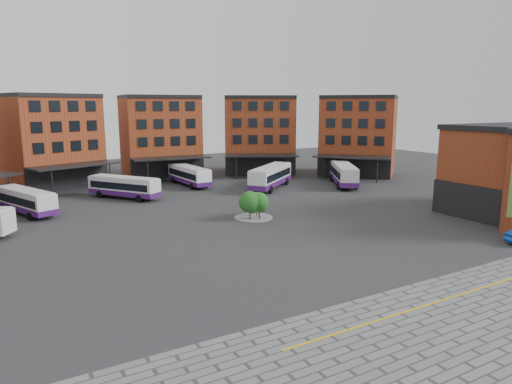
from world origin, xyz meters
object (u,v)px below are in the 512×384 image
tree_island (255,203)px  bus_c (124,187)px  bus_e (271,176)px  bus_f (343,174)px  bus_b (25,201)px  bus_d (189,175)px

tree_island → bus_c: 21.73m
bus_e → bus_f: (11.76, -3.46, -0.02)m
tree_island → bus_c: size_ratio=0.43×
bus_c → bus_e: bus_e is taller
tree_island → bus_c: tree_island is taller
bus_b → bus_d: size_ratio=0.97×
bus_c → bus_f: size_ratio=0.86×
tree_island → bus_b: size_ratio=0.41×
bus_b → bus_e: bus_e is taller
bus_d → bus_f: (21.90, -12.25, 0.18)m
tree_island → bus_d: size_ratio=0.39×
bus_e → bus_c: bearing=-138.0°
bus_c → bus_d: size_ratio=0.92×
bus_b → bus_f: size_ratio=0.91×
bus_b → bus_e: bearing=-21.8°
bus_e → bus_d: bearing=-169.9°
bus_c → bus_d: 12.92m
bus_b → bus_d: bearing=-2.0°
bus_d → bus_f: bearing=-32.7°
bus_b → bus_f: bus_f is taller
bus_b → bus_c: (12.56, 3.56, 0.02)m
bus_c → bus_f: 34.37m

